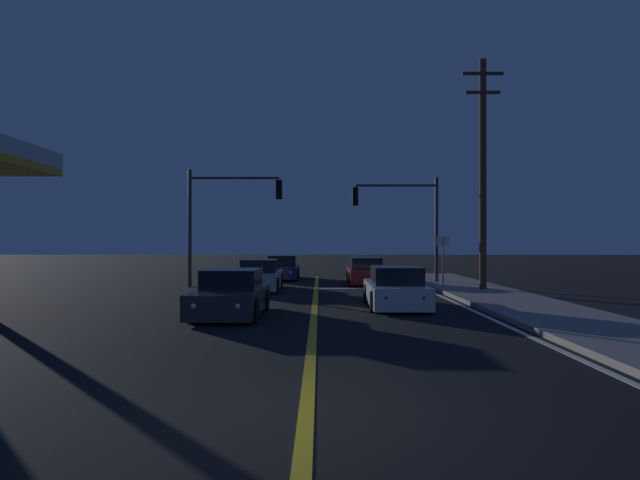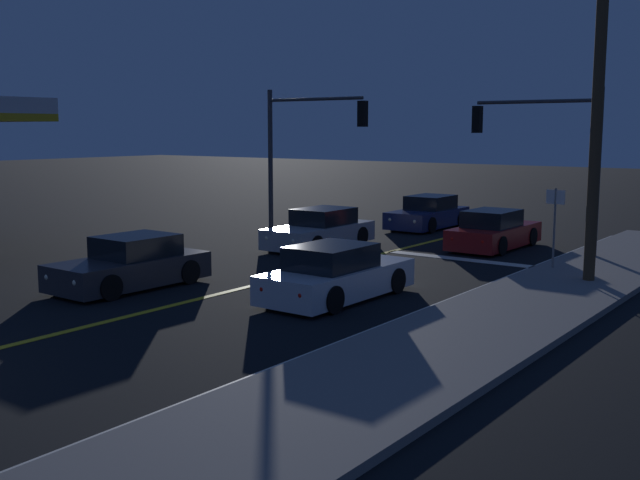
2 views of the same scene
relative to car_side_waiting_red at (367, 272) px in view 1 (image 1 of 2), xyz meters
name	(u,v)px [view 1 (image 1 of 2)]	position (x,y,z in m)	size (l,w,h in m)	color
ground_plane	(307,414)	(-2.47, -20.73, -0.58)	(160.00, 160.00, 0.00)	black
sidewalk_right	(538,310)	(4.30, -10.96, -0.51)	(3.20, 35.14, 0.15)	gray
lane_line_center	(315,312)	(-2.47, -10.96, -0.58)	(0.20, 33.19, 0.01)	gold
lane_line_edge_right	(477,312)	(2.45, -10.96, -0.58)	(0.16, 33.19, 0.01)	silver
stop_bar	(374,288)	(0.11, -2.70, -0.58)	(5.18, 0.50, 0.01)	silver
car_side_waiting_red	(367,272)	(0.00, 0.00, 0.00)	(1.84, 4.32, 1.34)	maroon
car_far_approaching_charcoal	(232,295)	(-4.90, -11.68, 0.00)	(1.98, 4.18, 1.34)	#2D2D33
car_distant_tail_white	(397,289)	(0.18, -9.67, 0.00)	(1.89, 4.40, 1.34)	silver
car_mid_block_navy	(283,269)	(-4.45, 3.56, 0.00)	(1.93, 4.35, 1.34)	navy
car_lead_oncoming_silver	(261,277)	(-4.99, -3.27, 0.00)	(1.92, 4.46, 1.34)	#B2B5BA
traffic_signal_near_right	(406,212)	(1.90, -0.40, 3.01)	(4.28, 0.28, 5.34)	#38383D
traffic_signal_far_left	(225,208)	(-6.82, -1.80, 3.16)	(4.45, 0.28, 5.55)	#38383D
utility_pole_right	(484,171)	(4.60, -4.44, 4.56)	(1.74, 0.30, 9.87)	#4C3823
street_sign_corner	(444,253)	(3.20, -3.20, 1.05)	(0.56, 0.10, 2.42)	slate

